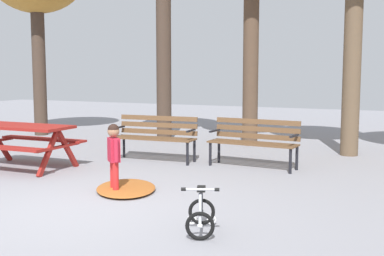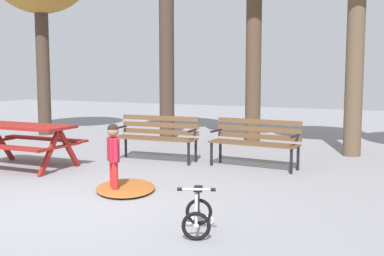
{
  "view_description": "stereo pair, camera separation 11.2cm",
  "coord_description": "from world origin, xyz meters",
  "px_view_note": "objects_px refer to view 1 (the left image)",
  "views": [
    {
      "loc": [
        3.91,
        -4.85,
        1.71
      ],
      "look_at": [
        0.72,
        1.97,
        0.85
      ],
      "focal_mm": 46.74,
      "sensor_mm": 36.0,
      "label": 1
    },
    {
      "loc": [
        4.01,
        -4.8,
        1.71
      ],
      "look_at": [
        0.72,
        1.97,
        0.85
      ],
      "focal_mm": 46.74,
      "sensor_mm": 36.0,
      "label": 2
    }
  ],
  "objects_px": {
    "picnic_table": "(22,135)",
    "park_bench_far_left": "(156,134)",
    "child_standing": "(114,153)",
    "kids_bicycle": "(201,214)",
    "park_bench_left": "(254,139)"
  },
  "relations": [
    {
      "from": "picnic_table",
      "to": "child_standing",
      "type": "distance_m",
      "value": 2.63
    },
    {
      "from": "park_bench_left",
      "to": "park_bench_far_left",
      "type": "bearing_deg",
      "value": -175.0
    },
    {
      "from": "picnic_table",
      "to": "kids_bicycle",
      "type": "xyz_separation_m",
      "value": [
        4.3,
        -1.9,
        -0.39
      ]
    },
    {
      "from": "park_bench_far_left",
      "to": "kids_bicycle",
      "type": "height_order",
      "value": "park_bench_far_left"
    },
    {
      "from": "child_standing",
      "to": "park_bench_left",
      "type": "bearing_deg",
      "value": 65.9
    },
    {
      "from": "park_bench_left",
      "to": "child_standing",
      "type": "distance_m",
      "value": 2.91
    },
    {
      "from": "picnic_table",
      "to": "kids_bicycle",
      "type": "distance_m",
      "value": 4.72
    },
    {
      "from": "child_standing",
      "to": "kids_bicycle",
      "type": "distance_m",
      "value": 2.12
    },
    {
      "from": "park_bench_far_left",
      "to": "child_standing",
      "type": "height_order",
      "value": "child_standing"
    },
    {
      "from": "picnic_table",
      "to": "park_bench_far_left",
      "type": "relative_size",
      "value": 1.12
    },
    {
      "from": "park_bench_far_left",
      "to": "park_bench_left",
      "type": "height_order",
      "value": "same"
    },
    {
      "from": "picnic_table",
      "to": "child_standing",
      "type": "height_order",
      "value": "child_standing"
    },
    {
      "from": "park_bench_far_left",
      "to": "kids_bicycle",
      "type": "bearing_deg",
      "value": -54.57
    },
    {
      "from": "picnic_table",
      "to": "kids_bicycle",
      "type": "bearing_deg",
      "value": -23.88
    },
    {
      "from": "picnic_table",
      "to": "park_bench_far_left",
      "type": "xyz_separation_m",
      "value": [
        1.77,
        1.65,
        -0.08
      ]
    }
  ]
}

